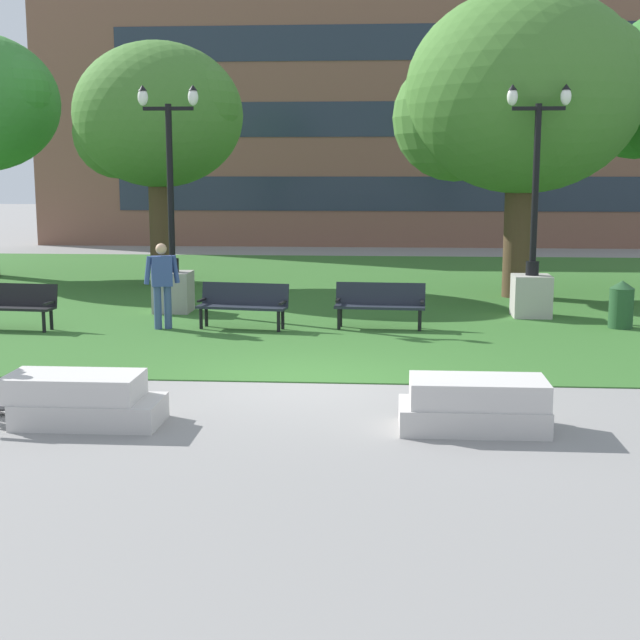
% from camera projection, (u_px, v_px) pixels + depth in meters
% --- Properties ---
extents(ground_plane, '(140.00, 140.00, 0.00)m').
position_uv_depth(ground_plane, '(313.00, 383.00, 13.32)').
color(ground_plane, gray).
extents(grass_lawn, '(40.00, 20.00, 0.02)m').
position_uv_depth(grass_lawn, '(343.00, 293.00, 23.16)').
color(grass_lawn, '#336628').
rests_on(grass_lawn, ground).
extents(concrete_block_center, '(1.92, 0.90, 0.64)m').
position_uv_depth(concrete_block_center, '(83.00, 400.00, 11.15)').
color(concrete_block_center, '#BCB7B2').
rests_on(concrete_block_center, ground).
extents(concrete_block_left, '(1.80, 0.90, 0.64)m').
position_uv_depth(concrete_block_left, '(475.00, 405.00, 10.91)').
color(concrete_block_left, '#BCB7B2').
rests_on(concrete_block_left, ground).
extents(park_bench_near_left, '(1.83, 0.62, 0.90)m').
position_uv_depth(park_bench_near_left, '(380.00, 302.00, 17.83)').
color(park_bench_near_left, '#1E232D').
rests_on(park_bench_near_left, grass_lawn).
extents(park_bench_near_right, '(1.86, 0.78, 0.90)m').
position_uv_depth(park_bench_near_right, '(243.00, 303.00, 17.78)').
color(park_bench_near_right, '#1E232D').
rests_on(park_bench_near_right, grass_lawn).
extents(park_bench_far_left, '(1.84, 0.70, 0.90)m').
position_uv_depth(park_bench_far_left, '(12.00, 303.00, 17.70)').
color(park_bench_far_left, black).
rests_on(park_bench_far_left, grass_lawn).
extents(lamp_post_right, '(1.32, 0.80, 4.90)m').
position_uv_depth(lamp_post_right, '(532.00, 271.00, 19.15)').
color(lamp_post_right, '#ADA89E').
rests_on(lamp_post_right, grass_lawn).
extents(lamp_post_center, '(1.32, 0.80, 4.94)m').
position_uv_depth(lamp_post_center, '(173.00, 267.00, 19.78)').
color(lamp_post_center, gray).
rests_on(lamp_post_center, grass_lawn).
extents(tree_far_right, '(4.75, 4.52, 6.51)m').
position_uv_depth(tree_far_right, '(157.00, 118.00, 23.84)').
color(tree_far_right, '#4C3823').
rests_on(tree_far_right, grass_lawn).
extents(tree_far_left, '(6.02, 5.74, 7.43)m').
position_uv_depth(tree_far_left, '(520.00, 96.00, 21.55)').
color(tree_far_left, '#4C3823').
rests_on(tree_far_left, grass_lawn).
extents(trash_bin, '(0.49, 0.49, 0.96)m').
position_uv_depth(trash_bin, '(621.00, 304.00, 17.82)').
color(trash_bin, '#234C28').
rests_on(trash_bin, grass_lawn).
extents(person_bystander_near_lawn, '(0.68, 0.39, 1.71)m').
position_uv_depth(person_bystander_near_lawn, '(162.00, 281.00, 17.65)').
color(person_bystander_near_lawn, '#384C7A').
rests_on(person_bystander_near_lawn, grass_lawn).
extents(building_facade_distant, '(29.11, 1.03, 13.48)m').
position_uv_depth(building_facade_distant, '(382.00, 81.00, 36.24)').
color(building_facade_distant, brown).
rests_on(building_facade_distant, ground).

